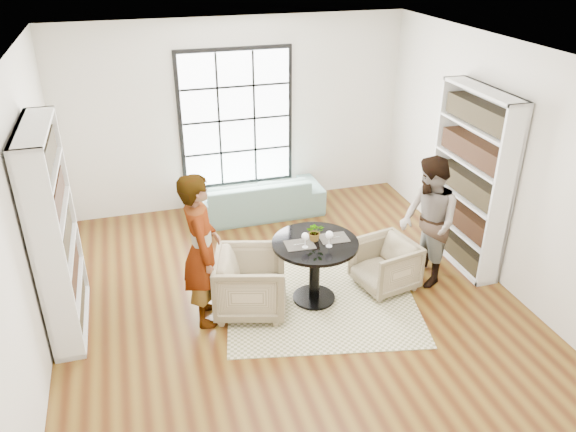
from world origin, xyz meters
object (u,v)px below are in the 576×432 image
object	(u,v)px
armchair_right	(385,265)
person_left	(201,250)
wine_glass_left	(305,237)
wine_glass_right	(329,236)
sofa	(255,196)
armchair_left	(251,283)
flower_centerpiece	(315,232)
pedestal_table	(315,258)
person_right	(428,222)

from	to	relation	value
armchair_right	person_left	xyz separation A→B (m)	(-2.30, -0.01, 0.60)
wine_glass_left	armchair_right	bearing A→B (deg)	6.07
wine_glass_right	sofa	bearing A→B (deg)	95.65
person_left	armchair_left	bearing A→B (deg)	-85.51
flower_centerpiece	sofa	bearing A→B (deg)	93.55
pedestal_table	flower_centerpiece	distance (m)	0.35
sofa	armchair_right	size ratio (longest dim) A/B	3.00
pedestal_table	wine_glass_left	size ratio (longest dim) A/B	5.24
person_right	sofa	bearing A→B (deg)	-141.98
armchair_left	person_right	distance (m)	2.34
sofa	person_left	distance (m)	2.83
armchair_left	wine_glass_right	world-z (taller)	wine_glass_right
pedestal_table	person_right	size ratio (longest dim) A/B	0.61
person_left	armchair_right	bearing A→B (deg)	-85.32
pedestal_table	sofa	distance (m)	2.52
pedestal_table	wine_glass_right	xyz separation A→B (m)	(0.12, -0.15, 0.37)
pedestal_table	sofa	bearing A→B (deg)	93.29
armchair_left	flower_centerpiece	size ratio (longest dim) A/B	3.57
wine_glass_left	wine_glass_right	world-z (taller)	wine_glass_right
person_left	wine_glass_right	distance (m)	1.47
armchair_right	flower_centerpiece	size ratio (longest dim) A/B	3.02
armchair_right	pedestal_table	bearing A→B (deg)	-99.99
armchair_right	wine_glass_left	world-z (taller)	wine_glass_left
person_left	wine_glass_left	bearing A→B (deg)	-90.86
sofa	armchair_left	bearing A→B (deg)	74.73
wine_glass_right	flower_centerpiece	world-z (taller)	flower_centerpiece
pedestal_table	sofa	xyz separation A→B (m)	(-0.14, 2.50, -0.28)
sofa	armchair_right	xyz separation A→B (m)	(1.10, -2.48, 0.01)
pedestal_table	armchair_left	bearing A→B (deg)	178.87
wine_glass_left	wine_glass_right	xyz separation A→B (m)	(0.28, -0.05, 0.00)
person_right	wine_glass_right	size ratio (longest dim) A/B	8.38
sofa	person_left	xyz separation A→B (m)	(-1.20, -2.49, 0.61)
pedestal_table	armchair_right	world-z (taller)	pedestal_table
pedestal_table	armchair_right	bearing A→B (deg)	1.38
pedestal_table	sofa	world-z (taller)	pedestal_table
person_right	flower_centerpiece	world-z (taller)	person_right
sofa	wine_glass_right	world-z (taller)	wine_glass_right
person_left	person_right	size ratio (longest dim) A/B	1.09
pedestal_table	armchair_right	xyz separation A→B (m)	(0.96, 0.02, -0.27)
sofa	wine_glass_left	bearing A→B (deg)	89.04
wine_glass_right	wine_glass_left	bearing A→B (deg)	169.35
armchair_right	wine_glass_right	size ratio (longest dim) A/B	3.49
person_right	pedestal_table	bearing A→B (deg)	-84.72
wine_glass_right	flower_centerpiece	size ratio (longest dim) A/B	0.87
wine_glass_left	flower_centerpiece	bearing A→B (deg)	38.81
person_left	wine_glass_right	xyz separation A→B (m)	(1.46, -0.16, 0.04)
sofa	armchair_left	xyz separation A→B (m)	(-0.65, -2.49, 0.07)
person_left	person_right	xyz separation A→B (m)	(2.85, 0.01, -0.07)
armchair_right	wine_glass_left	size ratio (longest dim) A/B	3.59
flower_centerpiece	person_right	bearing A→B (deg)	-0.60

